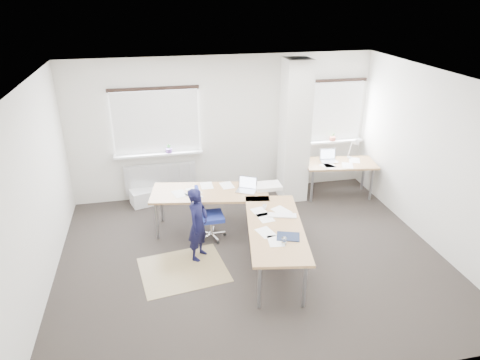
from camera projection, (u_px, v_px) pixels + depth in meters
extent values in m
plane|color=#282320|center=(252.00, 257.00, 6.82)|extent=(6.00, 6.00, 0.00)
cube|color=silver|center=(223.00, 127.00, 8.47)|extent=(6.00, 0.04, 2.80)
cube|color=silver|center=(316.00, 283.00, 4.02)|extent=(6.00, 0.04, 2.80)
cube|color=silver|center=(34.00, 197.00, 5.68)|extent=(0.04, 5.00, 2.80)
cube|color=silver|center=(436.00, 162.00, 6.82)|extent=(0.04, 5.00, 2.80)
cube|color=white|center=(254.00, 81.00, 5.67)|extent=(6.00, 5.00, 0.04)
cube|color=silver|center=(295.00, 132.00, 8.24)|extent=(0.50, 0.50, 2.78)
cube|color=white|center=(156.00, 122.00, 8.12)|extent=(1.60, 0.04, 1.20)
cube|color=silver|center=(156.00, 123.00, 8.08)|extent=(1.60, 0.02, 1.20)
cube|color=white|center=(159.00, 154.00, 8.31)|extent=(1.70, 0.20, 0.04)
cube|color=white|center=(333.00, 111.00, 8.80)|extent=(1.20, 0.04, 1.20)
cube|color=silver|center=(334.00, 112.00, 8.77)|extent=(1.20, 0.02, 1.20)
cube|color=white|center=(332.00, 141.00, 9.00)|extent=(1.30, 0.20, 0.04)
cube|color=silver|center=(161.00, 178.00, 8.55)|extent=(1.40, 0.10, 0.60)
cylinder|color=#643E89|center=(169.00, 151.00, 8.31)|extent=(0.12, 0.12, 0.08)
imported|color=#285E25|center=(169.00, 148.00, 8.29)|extent=(0.09, 0.06, 0.17)
cylinder|color=#B15544|center=(333.00, 139.00, 8.95)|extent=(0.12, 0.12, 0.08)
imported|color=#285E25|center=(333.00, 137.00, 8.94)|extent=(0.09, 0.07, 0.17)
cube|color=olive|center=(183.00, 270.00, 6.53)|extent=(1.40, 1.24, 0.01)
cube|color=white|center=(144.00, 197.00, 8.45)|extent=(0.59, 0.49, 0.31)
cube|color=#8E5E3D|center=(210.00, 193.00, 7.36)|extent=(2.11, 1.14, 0.04)
cube|color=#8E5E3D|center=(275.00, 227.00, 6.30)|extent=(1.14, 2.11, 0.04)
cylinder|color=gray|center=(157.00, 221.00, 7.21)|extent=(0.05, 0.05, 0.69)
cylinder|color=gray|center=(161.00, 204.00, 7.76)|extent=(0.05, 0.05, 0.69)
cylinder|color=gray|center=(260.00, 202.00, 7.82)|extent=(0.05, 0.05, 0.69)
cylinder|color=gray|center=(259.00, 287.00, 5.62)|extent=(0.05, 0.05, 0.69)
cylinder|color=gray|center=(305.00, 286.00, 5.64)|extent=(0.05, 0.05, 0.69)
cylinder|color=gray|center=(286.00, 218.00, 7.28)|extent=(0.05, 0.05, 0.69)
cube|color=#B7B7BC|center=(246.00, 191.00, 7.36)|extent=(0.40, 0.36, 0.01)
cube|color=#B7B7BC|center=(248.00, 182.00, 7.41)|extent=(0.31, 0.20, 0.22)
cube|color=silver|center=(248.00, 182.00, 7.41)|extent=(0.27, 0.16, 0.19)
cube|color=white|center=(282.00, 215.00, 6.57)|extent=(0.46, 0.26, 0.02)
cube|color=#131D36|center=(288.00, 237.00, 6.01)|extent=(0.38, 0.33, 0.01)
cube|color=white|center=(268.00, 186.00, 7.47)|extent=(0.46, 0.33, 0.07)
imported|color=white|center=(265.00, 207.00, 6.77)|extent=(0.08, 0.08, 0.07)
cylinder|color=silver|center=(284.00, 241.00, 5.83)|extent=(0.07, 0.07, 0.10)
cube|color=#8E5E3D|center=(340.00, 163.00, 8.58)|extent=(1.49, 0.90, 0.04)
cylinder|color=gray|center=(312.00, 186.00, 8.46)|extent=(0.05, 0.05, 0.69)
cylinder|color=gray|center=(371.00, 184.00, 8.53)|extent=(0.05, 0.05, 0.69)
cylinder|color=gray|center=(307.00, 176.00, 8.92)|extent=(0.05, 0.05, 0.69)
cylinder|color=gray|center=(363.00, 174.00, 8.99)|extent=(0.05, 0.05, 0.69)
cube|color=#B7B7BC|center=(329.00, 161.00, 8.61)|extent=(0.35, 0.26, 0.01)
cube|color=#B7B7BC|center=(328.00, 154.00, 8.67)|extent=(0.33, 0.07, 0.22)
cube|color=silver|center=(328.00, 154.00, 8.67)|extent=(0.29, 0.06, 0.19)
cylinder|color=silver|center=(349.00, 157.00, 8.79)|extent=(0.10, 0.10, 0.02)
cylinder|color=silver|center=(350.00, 149.00, 8.72)|extent=(0.02, 0.16, 0.38)
cylinder|color=silver|center=(354.00, 140.00, 8.52)|extent=(0.02, 0.29, 0.13)
cone|color=silver|center=(357.00, 144.00, 8.40)|extent=(0.14, 0.16, 0.17)
cube|color=navy|center=(211.00, 217.00, 7.20)|extent=(0.42, 0.42, 0.07)
cube|color=navy|center=(198.00, 202.00, 7.03)|extent=(0.06, 0.36, 0.45)
cylinder|color=silver|center=(211.00, 225.00, 7.27)|extent=(0.05, 0.05, 0.30)
cylinder|color=black|center=(225.00, 234.00, 7.41)|extent=(0.05, 0.03, 0.05)
cylinder|color=black|center=(213.00, 229.00, 7.57)|extent=(0.04, 0.06, 0.05)
cylinder|color=black|center=(199.00, 233.00, 7.44)|extent=(0.06, 0.05, 0.05)
cylinder|color=black|center=(202.00, 241.00, 7.20)|extent=(0.06, 0.05, 0.05)
cylinder|color=black|center=(218.00, 242.00, 7.18)|extent=(0.04, 0.06, 0.05)
imported|color=black|center=(198.00, 224.00, 6.60)|extent=(0.48, 0.52, 1.20)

